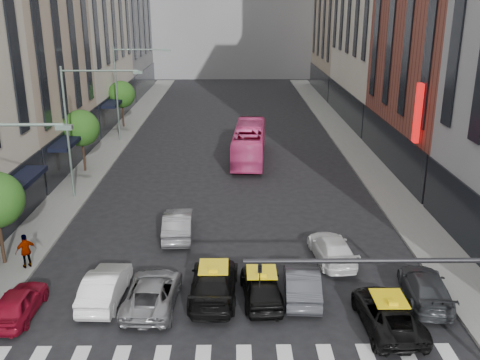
{
  "coord_description": "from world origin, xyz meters",
  "views": [
    {
      "loc": [
        0.24,
        -15.28,
        13.15
      ],
      "look_at": [
        0.55,
        11.99,
        4.0
      ],
      "focal_mm": 40.0,
      "sensor_mm": 36.0,
      "label": 1
    }
  ],
  "objects_px": {
    "streetlamp_mid": "(80,115)",
    "car_white_front": "(105,286)",
    "car_red": "(18,303)",
    "taxi_center": "(261,286)",
    "taxi_left": "(214,282)",
    "bus": "(249,143)",
    "pedestrian_far": "(26,251)",
    "streetlamp_far": "(126,81)"
  },
  "relations": [
    {
      "from": "streetlamp_mid",
      "to": "car_white_front",
      "type": "bearing_deg",
      "value": -72.2
    },
    {
      "from": "streetlamp_mid",
      "to": "car_red",
      "type": "relative_size",
      "value": 2.3
    },
    {
      "from": "streetlamp_mid",
      "to": "car_white_front",
      "type": "distance_m",
      "value": 15.11
    },
    {
      "from": "streetlamp_mid",
      "to": "taxi_center",
      "type": "bearing_deg",
      "value": -49.71
    },
    {
      "from": "taxi_left",
      "to": "bus",
      "type": "xyz_separation_m",
      "value": [
        2.27,
        22.81,
        0.73
      ]
    },
    {
      "from": "car_red",
      "to": "taxi_left",
      "type": "distance_m",
      "value": 8.62
    },
    {
      "from": "streetlamp_mid",
      "to": "car_red",
      "type": "distance_m",
      "value": 15.73
    },
    {
      "from": "car_white_front",
      "to": "pedestrian_far",
      "type": "height_order",
      "value": "pedestrian_far"
    },
    {
      "from": "taxi_left",
      "to": "taxi_center",
      "type": "bearing_deg",
      "value": 173.65
    },
    {
      "from": "taxi_left",
      "to": "taxi_center",
      "type": "xyz_separation_m",
      "value": [
        2.19,
        -0.31,
        -0.04
      ]
    },
    {
      "from": "taxi_left",
      "to": "pedestrian_far",
      "type": "height_order",
      "value": "pedestrian_far"
    },
    {
      "from": "streetlamp_mid",
      "to": "streetlamp_far",
      "type": "distance_m",
      "value": 16.0
    },
    {
      "from": "streetlamp_mid",
      "to": "car_red",
      "type": "xyz_separation_m",
      "value": [
        0.84,
        -14.81,
        -5.24
      ]
    },
    {
      "from": "streetlamp_mid",
      "to": "streetlamp_far",
      "type": "height_order",
      "value": "same"
    },
    {
      "from": "car_white_front",
      "to": "streetlamp_mid",
      "type": "bearing_deg",
      "value": -69.76
    },
    {
      "from": "taxi_center",
      "to": "car_red",
      "type": "bearing_deg",
      "value": 2.61
    },
    {
      "from": "taxi_left",
      "to": "bus",
      "type": "relative_size",
      "value": 0.49
    },
    {
      "from": "car_white_front",
      "to": "pedestrian_far",
      "type": "relative_size",
      "value": 2.45
    },
    {
      "from": "streetlamp_far",
      "to": "pedestrian_far",
      "type": "height_order",
      "value": "streetlamp_far"
    },
    {
      "from": "taxi_left",
      "to": "pedestrian_far",
      "type": "bearing_deg",
      "value": -14.3
    },
    {
      "from": "car_white_front",
      "to": "taxi_left",
      "type": "distance_m",
      "value": 4.99
    },
    {
      "from": "streetlamp_far",
      "to": "car_red",
      "type": "distance_m",
      "value": 31.26
    },
    {
      "from": "car_red",
      "to": "pedestrian_far",
      "type": "relative_size",
      "value": 2.15
    },
    {
      "from": "streetlamp_mid",
      "to": "taxi_center",
      "type": "distance_m",
      "value": 18.54
    },
    {
      "from": "taxi_center",
      "to": "taxi_left",
      "type": "bearing_deg",
      "value": -12.03
    },
    {
      "from": "streetlamp_mid",
      "to": "car_red",
      "type": "height_order",
      "value": "streetlamp_mid"
    },
    {
      "from": "car_white_front",
      "to": "taxi_left",
      "type": "relative_size",
      "value": 0.84
    },
    {
      "from": "car_red",
      "to": "car_white_front",
      "type": "xyz_separation_m",
      "value": [
        3.5,
        1.29,
        0.07
      ]
    },
    {
      "from": "bus",
      "to": "streetlamp_far",
      "type": "bearing_deg",
      "value": -25.07
    },
    {
      "from": "car_red",
      "to": "taxi_center",
      "type": "height_order",
      "value": "taxi_center"
    },
    {
      "from": "car_white_front",
      "to": "pedestrian_far",
      "type": "xyz_separation_m",
      "value": [
        -4.7,
        3.03,
        0.32
      ]
    },
    {
      "from": "taxi_center",
      "to": "pedestrian_far",
      "type": "relative_size",
      "value": 2.37
    },
    {
      "from": "car_white_front",
      "to": "bus",
      "type": "distance_m",
      "value": 24.18
    },
    {
      "from": "streetlamp_mid",
      "to": "streetlamp_far",
      "type": "relative_size",
      "value": 1.0
    },
    {
      "from": "streetlamp_mid",
      "to": "streetlamp_far",
      "type": "bearing_deg",
      "value": 90.0
    },
    {
      "from": "car_white_front",
      "to": "bus",
      "type": "height_order",
      "value": "bus"
    },
    {
      "from": "taxi_center",
      "to": "bus",
      "type": "height_order",
      "value": "bus"
    },
    {
      "from": "car_red",
      "to": "taxi_left",
      "type": "xyz_separation_m",
      "value": [
        8.48,
        1.53,
        0.1
      ]
    },
    {
      "from": "streetlamp_far",
      "to": "pedestrian_far",
      "type": "relative_size",
      "value": 4.95
    },
    {
      "from": "car_white_front",
      "to": "taxi_center",
      "type": "relative_size",
      "value": 1.03
    },
    {
      "from": "car_red",
      "to": "streetlamp_far",
      "type": "bearing_deg",
      "value": -87.83
    },
    {
      "from": "streetlamp_mid",
      "to": "bus",
      "type": "relative_size",
      "value": 0.84
    }
  ]
}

